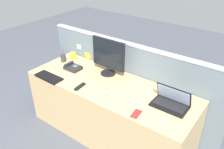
{
  "coord_description": "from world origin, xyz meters",
  "views": [
    {
      "loc": [
        1.46,
        -1.91,
        2.25
      ],
      "look_at": [
        0.0,
        0.05,
        0.87
      ],
      "focal_mm": 38.07,
      "sensor_mm": 36.0,
      "label": 1
    }
  ],
  "objects_px": {
    "keyboard_main": "(49,77)",
    "desktop_monitor": "(108,56)",
    "computer_mouse_right_hand": "(106,92)",
    "cell_phone_red_case": "(136,114)",
    "desk_phone": "(73,67)",
    "tv_remote": "(80,87)",
    "coffee_mug": "(73,56)",
    "laptop": "(171,101)",
    "pen_cup": "(63,58)"
  },
  "relations": [
    {
      "from": "desktop_monitor",
      "to": "cell_phone_red_case",
      "type": "xyz_separation_m",
      "value": [
        0.72,
        -0.49,
        -0.25
      ]
    },
    {
      "from": "desk_phone",
      "to": "computer_mouse_right_hand",
      "type": "height_order",
      "value": "desk_phone"
    },
    {
      "from": "pen_cup",
      "to": "cell_phone_red_case",
      "type": "bearing_deg",
      "value": -15.16
    },
    {
      "from": "computer_mouse_right_hand",
      "to": "cell_phone_red_case",
      "type": "xyz_separation_m",
      "value": [
        0.47,
        -0.11,
        -0.01
      ]
    },
    {
      "from": "desktop_monitor",
      "to": "pen_cup",
      "type": "xyz_separation_m",
      "value": [
        -0.73,
        -0.1,
        -0.2
      ]
    },
    {
      "from": "laptop",
      "to": "pen_cup",
      "type": "bearing_deg",
      "value": 178.23
    },
    {
      "from": "desktop_monitor",
      "to": "cell_phone_red_case",
      "type": "height_order",
      "value": "desktop_monitor"
    },
    {
      "from": "computer_mouse_right_hand",
      "to": "coffee_mug",
      "type": "height_order",
      "value": "coffee_mug"
    },
    {
      "from": "laptop",
      "to": "keyboard_main",
      "type": "bearing_deg",
      "value": -165.38
    },
    {
      "from": "desk_phone",
      "to": "cell_phone_red_case",
      "type": "bearing_deg",
      "value": -14.48
    },
    {
      "from": "tv_remote",
      "to": "pen_cup",
      "type": "bearing_deg",
      "value": 145.73
    },
    {
      "from": "pen_cup",
      "to": "tv_remote",
      "type": "relative_size",
      "value": 1.09
    },
    {
      "from": "cell_phone_red_case",
      "to": "coffee_mug",
      "type": "distance_m",
      "value": 1.51
    },
    {
      "from": "desktop_monitor",
      "to": "pen_cup",
      "type": "distance_m",
      "value": 0.76
    },
    {
      "from": "pen_cup",
      "to": "cell_phone_red_case",
      "type": "relative_size",
      "value": 1.33
    },
    {
      "from": "tv_remote",
      "to": "laptop",
      "type": "bearing_deg",
      "value": 11.73
    },
    {
      "from": "cell_phone_red_case",
      "to": "keyboard_main",
      "type": "bearing_deg",
      "value": 175.47
    },
    {
      "from": "laptop",
      "to": "tv_remote",
      "type": "bearing_deg",
      "value": -162.75
    },
    {
      "from": "computer_mouse_right_hand",
      "to": "tv_remote",
      "type": "xyz_separation_m",
      "value": [
        -0.32,
        -0.08,
        -0.01
      ]
    },
    {
      "from": "desk_phone",
      "to": "keyboard_main",
      "type": "distance_m",
      "value": 0.35
    },
    {
      "from": "desk_phone",
      "to": "cell_phone_red_case",
      "type": "xyz_separation_m",
      "value": [
        1.18,
        -0.31,
        -0.02
      ]
    },
    {
      "from": "pen_cup",
      "to": "cell_phone_red_case",
      "type": "xyz_separation_m",
      "value": [
        1.45,
        -0.39,
        -0.05
      ]
    },
    {
      "from": "laptop",
      "to": "cell_phone_red_case",
      "type": "height_order",
      "value": "laptop"
    },
    {
      "from": "keyboard_main",
      "to": "desktop_monitor",
      "type": "bearing_deg",
      "value": 45.82
    },
    {
      "from": "computer_mouse_right_hand",
      "to": "tv_remote",
      "type": "distance_m",
      "value": 0.33
    },
    {
      "from": "desktop_monitor",
      "to": "cell_phone_red_case",
      "type": "relative_size",
      "value": 3.41
    },
    {
      "from": "laptop",
      "to": "cell_phone_red_case",
      "type": "distance_m",
      "value": 0.4
    },
    {
      "from": "desktop_monitor",
      "to": "pen_cup",
      "type": "height_order",
      "value": "desktop_monitor"
    },
    {
      "from": "cell_phone_red_case",
      "to": "tv_remote",
      "type": "height_order",
      "value": "tv_remote"
    },
    {
      "from": "keyboard_main",
      "to": "computer_mouse_right_hand",
      "type": "distance_m",
      "value": 0.8
    },
    {
      "from": "computer_mouse_right_hand",
      "to": "cell_phone_red_case",
      "type": "relative_size",
      "value": 0.72
    },
    {
      "from": "desktop_monitor",
      "to": "keyboard_main",
      "type": "distance_m",
      "value": 0.79
    },
    {
      "from": "desk_phone",
      "to": "pen_cup",
      "type": "relative_size",
      "value": 1.15
    },
    {
      "from": "pen_cup",
      "to": "coffee_mug",
      "type": "distance_m",
      "value": 0.16
    },
    {
      "from": "computer_mouse_right_hand",
      "to": "tv_remote",
      "type": "bearing_deg",
      "value": -171.17
    },
    {
      "from": "keyboard_main",
      "to": "coffee_mug",
      "type": "xyz_separation_m",
      "value": [
        -0.15,
        0.59,
        0.03
      ]
    },
    {
      "from": "desktop_monitor",
      "to": "laptop",
      "type": "relative_size",
      "value": 1.27
    },
    {
      "from": "laptop",
      "to": "cell_phone_red_case",
      "type": "bearing_deg",
      "value": -121.59
    },
    {
      "from": "tv_remote",
      "to": "coffee_mug",
      "type": "distance_m",
      "value": 0.8
    },
    {
      "from": "cell_phone_red_case",
      "to": "desktop_monitor",
      "type": "bearing_deg",
      "value": 139.34
    },
    {
      "from": "desktop_monitor",
      "to": "coffee_mug",
      "type": "height_order",
      "value": "desktop_monitor"
    },
    {
      "from": "computer_mouse_right_hand",
      "to": "laptop",
      "type": "bearing_deg",
      "value": 14.4
    },
    {
      "from": "desk_phone",
      "to": "tv_remote",
      "type": "xyz_separation_m",
      "value": [
        0.39,
        -0.27,
        -0.02
      ]
    },
    {
      "from": "keyboard_main",
      "to": "cell_phone_red_case",
      "type": "relative_size",
      "value": 2.72
    },
    {
      "from": "desk_phone",
      "to": "coffee_mug",
      "type": "xyz_separation_m",
      "value": [
        -0.23,
        0.24,
        0.02
      ]
    },
    {
      "from": "tv_remote",
      "to": "cell_phone_red_case",
      "type": "bearing_deg",
      "value": -7.76
    },
    {
      "from": "keyboard_main",
      "to": "coffee_mug",
      "type": "distance_m",
      "value": 0.61
    },
    {
      "from": "laptop",
      "to": "pen_cup",
      "type": "xyz_separation_m",
      "value": [
        -1.66,
        0.05,
        0.0
      ]
    },
    {
      "from": "desktop_monitor",
      "to": "laptop",
      "type": "height_order",
      "value": "desktop_monitor"
    },
    {
      "from": "laptop",
      "to": "tv_remote",
      "type": "height_order",
      "value": "laptop"
    }
  ]
}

